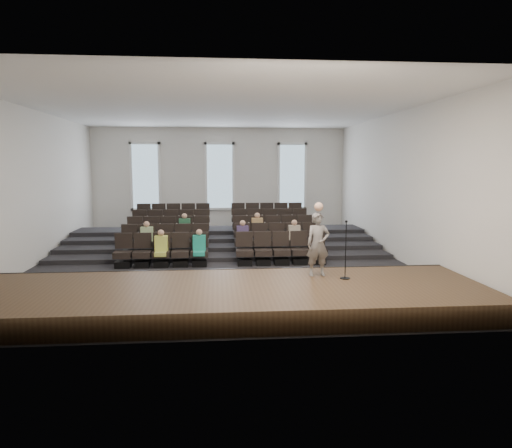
# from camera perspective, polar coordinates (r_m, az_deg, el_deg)

# --- Properties ---
(ground) EXTENTS (14.00, 14.00, 0.00)m
(ground) POSITION_cam_1_polar(r_m,az_deg,el_deg) (15.38, -4.28, -4.72)
(ground) COLOR black
(ground) RESTS_ON ground
(ceiling) EXTENTS (12.00, 14.00, 0.02)m
(ceiling) POSITION_cam_1_polar(r_m,az_deg,el_deg) (15.16, -4.46, 14.15)
(ceiling) COLOR white
(ceiling) RESTS_ON ground
(wall_back) EXTENTS (12.00, 0.04, 5.00)m
(wall_back) POSITION_cam_1_polar(r_m,az_deg,el_deg) (22.08, -4.55, 5.44)
(wall_back) COLOR silver
(wall_back) RESTS_ON ground
(wall_front) EXTENTS (12.00, 0.04, 5.00)m
(wall_front) POSITION_cam_1_polar(r_m,az_deg,el_deg) (8.05, -3.85, 2.40)
(wall_front) COLOR silver
(wall_front) RESTS_ON ground
(wall_left) EXTENTS (0.04, 14.00, 5.00)m
(wall_left) POSITION_cam_1_polar(r_m,az_deg,el_deg) (16.16, -26.29, 4.08)
(wall_left) COLOR silver
(wall_left) RESTS_ON ground
(wall_right) EXTENTS (0.04, 14.00, 5.00)m
(wall_right) POSITION_cam_1_polar(r_m,az_deg,el_deg) (16.27, 17.41, 4.51)
(wall_right) COLOR silver
(wall_right) RESTS_ON ground
(stage) EXTENTS (11.80, 3.60, 0.50)m
(stage) POSITION_cam_1_polar(r_m,az_deg,el_deg) (10.37, -3.95, -9.19)
(stage) COLOR #43301C
(stage) RESTS_ON ground
(stage_lip) EXTENTS (11.80, 0.06, 0.52)m
(stage_lip) POSITION_cam_1_polar(r_m,az_deg,el_deg) (12.07, -4.10, -6.82)
(stage_lip) COLOR black
(stage_lip) RESTS_ON ground
(risers) EXTENTS (11.80, 4.80, 0.60)m
(risers) POSITION_cam_1_polar(r_m,az_deg,el_deg) (18.46, -4.40, -2.10)
(risers) COLOR black
(risers) RESTS_ON ground
(seating_rows) EXTENTS (6.80, 4.70, 1.67)m
(seating_rows) POSITION_cam_1_polar(r_m,az_deg,el_deg) (16.77, -4.36, -1.36)
(seating_rows) COLOR black
(seating_rows) RESTS_ON ground
(windows) EXTENTS (8.44, 0.10, 3.24)m
(windows) POSITION_cam_1_polar(r_m,az_deg,el_deg) (22.00, -4.56, 5.95)
(windows) COLOR white
(windows) RESTS_ON wall_back
(audience) EXTENTS (5.45, 2.64, 1.10)m
(audience) POSITION_cam_1_polar(r_m,az_deg,el_deg) (15.67, -5.33, -1.42)
(audience) COLOR #BDC850
(audience) RESTS_ON seating_rows
(speaker) EXTENTS (0.59, 0.40, 1.57)m
(speaker) POSITION_cam_1_polar(r_m,az_deg,el_deg) (11.26, 7.76, -2.53)
(speaker) COLOR slate
(speaker) RESTS_ON stage
(mic_stand) EXTENTS (0.24, 0.24, 1.41)m
(mic_stand) POSITION_cam_1_polar(r_m,az_deg,el_deg) (11.13, 11.11, -4.61)
(mic_stand) COLOR black
(mic_stand) RESTS_ON stage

